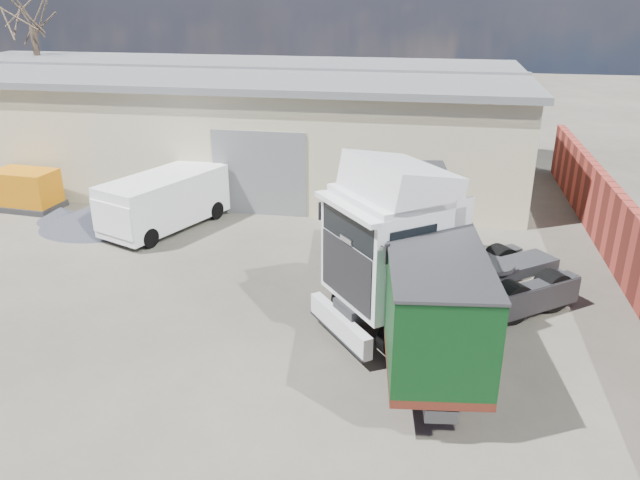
% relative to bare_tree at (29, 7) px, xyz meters
% --- Properties ---
extents(ground, '(120.00, 120.00, 0.00)m').
position_rel_bare_tree_xyz_m(ground, '(18.00, -20.00, -7.92)').
color(ground, '#2B2823').
rests_on(ground, ground).
extents(warehouse, '(30.60, 12.60, 5.42)m').
position_rel_bare_tree_xyz_m(warehouse, '(12.00, -4.00, -5.26)').
color(warehouse, '#B4AB8A').
rests_on(warehouse, ground).
extents(brick_boundary_wall, '(0.35, 26.00, 2.50)m').
position_rel_bare_tree_xyz_m(brick_boundary_wall, '(29.50, -14.00, -6.67)').
color(brick_boundary_wall, maroon).
rests_on(brick_boundary_wall, ground).
extents(bare_tree, '(4.00, 4.00, 9.60)m').
position_rel_bare_tree_xyz_m(bare_tree, '(0.00, 0.00, 0.00)').
color(bare_tree, '#382B21').
rests_on(bare_tree, ground).
extents(tractor_unit, '(7.62, 6.79, 5.07)m').
position_rel_bare_tree_xyz_m(tractor_unit, '(22.80, -18.31, -5.79)').
color(tractor_unit, black).
rests_on(tractor_unit, ground).
extents(box_trailer, '(3.44, 10.69, 3.49)m').
position_rel_bare_tree_xyz_m(box_trailer, '(22.91, -18.21, -5.79)').
color(box_trailer, '#2D2D30').
rests_on(box_trailer, ground).
extents(panel_van, '(4.05, 5.74, 2.18)m').
position_rel_bare_tree_xyz_m(panel_van, '(12.59, -12.41, -6.80)').
color(panel_van, black).
rests_on(panel_van, ground).
extents(orange_skip, '(2.90, 1.96, 1.72)m').
position_rel_bare_tree_xyz_m(orange_skip, '(5.81, -11.08, -7.17)').
color(orange_skip, '#2D2D30').
rests_on(orange_skip, ground).
extents(gravel_heap, '(5.66, 5.06, 0.93)m').
position_rel_bare_tree_xyz_m(gravel_heap, '(9.69, -12.63, -7.49)').
color(gravel_heap, '#1F222A').
rests_on(gravel_heap, ground).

